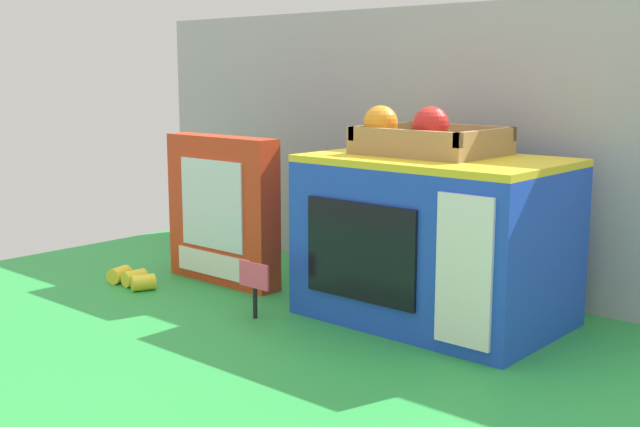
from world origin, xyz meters
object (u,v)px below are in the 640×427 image
(food_groups_crate, at_px, (424,139))
(cookie_set_box, at_px, (222,210))
(toy_microwave, at_px, (435,239))
(loose_toy_banana, at_px, (132,278))
(price_sign, at_px, (254,281))

(food_groups_crate, xyz_separation_m, cookie_set_box, (-0.43, -0.09, -0.16))
(cookie_set_box, bearing_deg, food_groups_crate, 11.95)
(toy_microwave, relative_size, loose_toy_banana, 3.22)
(cookie_set_box, height_order, loose_toy_banana, cookie_set_box)
(loose_toy_banana, bearing_deg, cookie_set_box, 52.30)
(toy_microwave, distance_m, food_groups_crate, 0.17)
(toy_microwave, xyz_separation_m, price_sign, (-0.24, -0.20, -0.08))
(food_groups_crate, relative_size, cookie_set_box, 0.76)
(toy_microwave, height_order, loose_toy_banana, toy_microwave)
(loose_toy_banana, bearing_deg, toy_microwave, 20.78)
(food_groups_crate, bearing_deg, cookie_set_box, -168.05)
(toy_microwave, bearing_deg, cookie_set_box, -170.97)
(loose_toy_banana, bearing_deg, price_sign, 2.37)
(food_groups_crate, distance_m, cookie_set_box, 0.46)
(food_groups_crate, xyz_separation_m, price_sign, (-0.20, -0.22, -0.24))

